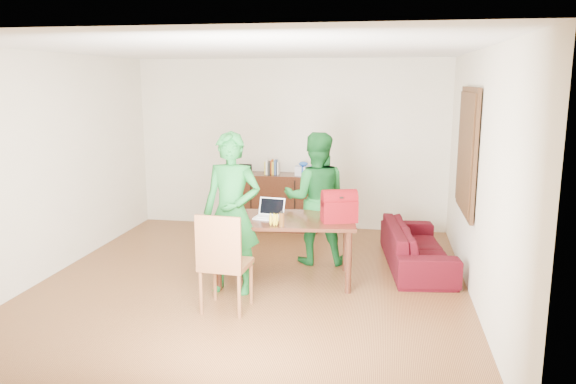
% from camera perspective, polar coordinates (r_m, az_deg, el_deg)
% --- Properties ---
extents(room, '(5.20, 5.70, 2.90)m').
position_cam_1_polar(room, '(6.51, -3.55, 1.91)').
color(room, '#472311').
rests_on(room, ground).
extents(table, '(1.73, 1.09, 0.77)m').
position_cam_1_polar(table, '(6.65, -0.30, -3.47)').
color(table, black).
rests_on(table, ground).
extents(chair, '(0.51, 0.49, 1.06)m').
position_cam_1_polar(chair, '(5.95, -6.33, -9.02)').
color(chair, brown).
rests_on(chair, ground).
extents(person_near, '(0.69, 0.48, 1.82)m').
position_cam_1_polar(person_near, '(6.28, -5.72, -2.18)').
color(person_near, '#166525').
rests_on(person_near, ground).
extents(person_far, '(0.91, 0.74, 1.72)m').
position_cam_1_polar(person_far, '(7.29, 2.83, -0.64)').
color(person_far, '#145B21').
rests_on(person_far, ground).
extents(laptop, '(0.34, 0.26, 0.22)m').
position_cam_1_polar(laptop, '(6.61, -2.05, -2.34)').
color(laptop, white).
rests_on(laptop, table).
extents(bananas, '(0.15, 0.10, 0.05)m').
position_cam_1_polar(bananas, '(6.29, -1.45, -3.20)').
color(bananas, gold).
rests_on(bananas, table).
extents(bottle, '(0.07, 0.07, 0.18)m').
position_cam_1_polar(bottle, '(6.23, -0.65, -2.76)').
color(bottle, '#502E12').
rests_on(bottle, table).
extents(red_bag, '(0.45, 0.34, 0.29)m').
position_cam_1_polar(red_bag, '(6.47, 5.22, -1.73)').
color(red_bag, maroon).
rests_on(red_bag, table).
extents(sofa, '(0.94, 1.93, 0.54)m').
position_cam_1_polar(sofa, '(7.43, 12.95, -5.38)').
color(sofa, '#3D0811').
rests_on(sofa, ground).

